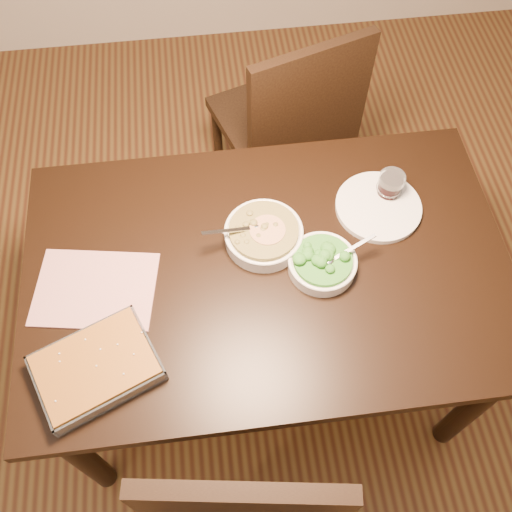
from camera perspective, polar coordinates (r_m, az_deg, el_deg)
ground at (r=2.31m, az=0.85°, el=-10.31°), size 4.00×4.00×0.00m
table at (r=1.72m, az=1.13°, el=-2.60°), size 1.40×0.90×0.75m
magazine_a at (r=1.66m, az=-15.76°, el=-3.19°), size 0.37×0.30×0.01m
coaster at (r=1.82m, az=12.98°, el=6.01°), size 0.11×0.11×0.00m
stew_bowl at (r=1.65m, az=0.77°, el=2.20°), size 0.25×0.23×0.09m
broccoli_bowl at (r=1.62m, az=6.65°, el=-0.69°), size 0.22×0.20×0.08m
baking_dish at (r=1.53m, az=-15.67°, el=-10.72°), size 0.36×0.32×0.05m
wine_tumbler at (r=1.78m, az=13.27°, el=6.92°), size 0.08×0.08×0.09m
dinner_plate at (r=1.77m, az=12.13°, el=4.83°), size 0.26×0.26×0.02m
chair_far at (r=2.26m, az=3.44°, el=13.26°), size 0.58×0.58×0.98m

